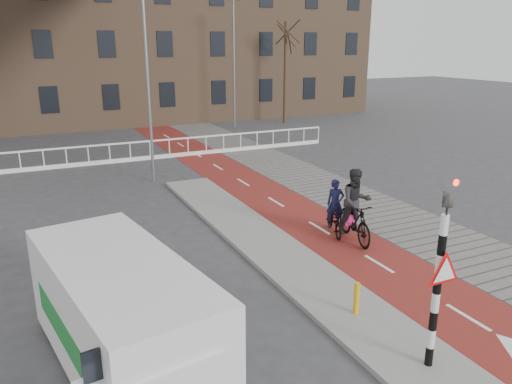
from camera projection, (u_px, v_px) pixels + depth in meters
name	position (u px, v px, depth m)	size (l,w,h in m)	color
ground	(383.00, 311.00, 11.05)	(120.00, 120.00, 0.00)	#38383A
bike_lane	(253.00, 188.00, 20.32)	(2.50, 60.00, 0.01)	maroon
sidewalk	(312.00, 181.00, 21.46)	(3.00, 60.00, 0.01)	slate
curb_island	(272.00, 249.00, 14.21)	(1.80, 16.00, 0.12)	gray
traffic_signal	(440.00, 271.00, 8.48)	(0.80, 0.80, 3.68)	black
bollard	(357.00, 298.00, 10.64)	(0.12, 0.12, 0.71)	#E9A30C
cyclist_near	(335.00, 216.00, 15.36)	(1.09, 1.73, 1.73)	black
cyclist_far	(355.00, 212.00, 14.70)	(1.09, 2.17, 2.22)	black
van	(122.00, 314.00, 8.79)	(2.76, 5.20, 2.13)	silver
railing	(67.00, 161.00, 23.63)	(28.00, 0.10, 0.99)	silver
townhouse_row	(64.00, 11.00, 35.27)	(46.00, 10.00, 15.90)	#7F6047
tree_right	(285.00, 74.00, 35.86)	(0.22, 0.22, 7.11)	#312315
streetlight_near	(148.00, 88.00, 20.24)	(0.12, 0.12, 7.85)	slate
streetlight_right	(234.00, 65.00, 33.67)	(0.12, 0.12, 8.48)	slate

